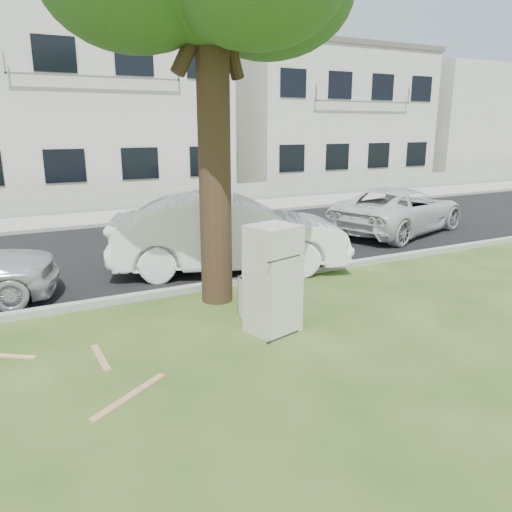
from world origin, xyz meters
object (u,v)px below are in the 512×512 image
car_center (229,233)px  car_right (399,210)px  cabinet (270,298)px  fridge (273,279)px

car_center → car_right: 6.11m
cabinet → car_center: 2.93m
car_center → car_right: size_ratio=1.05×
fridge → cabinet: bearing=50.0°
fridge → cabinet: (0.20, 0.45, -0.46)m
cabinet → car_center: size_ratio=0.18×
car_center → cabinet: bearing=-172.8°
fridge → cabinet: 0.68m
car_center → fridge: bearing=-174.6°
cabinet → car_right: (6.55, 4.16, 0.30)m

